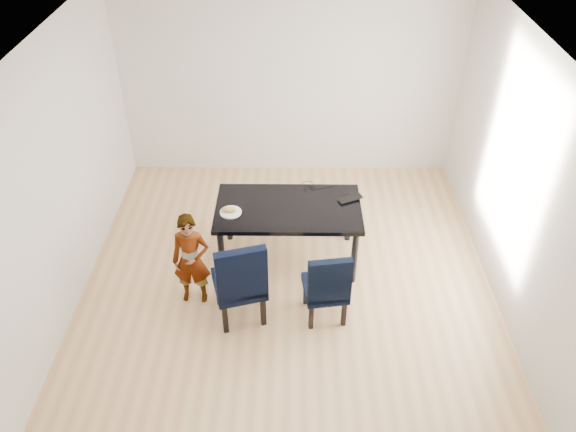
{
  "coord_description": "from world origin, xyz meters",
  "views": [
    {
      "loc": [
        0.05,
        -4.47,
        4.37
      ],
      "look_at": [
        0.0,
        0.2,
        0.85
      ],
      "focal_mm": 35.0,
      "sensor_mm": 36.0,
      "label": 1
    }
  ],
  "objects_px": {
    "chair_left": "(239,277)",
    "laptop": "(349,197)",
    "dining_table": "(288,234)",
    "plate": "(231,212)",
    "child": "(191,260)",
    "chair_right": "(325,283)"
  },
  "relations": [
    {
      "from": "chair_left",
      "to": "laptop",
      "type": "xyz_separation_m",
      "value": [
        1.16,
        1.06,
        0.25
      ]
    },
    {
      "from": "plate",
      "to": "laptop",
      "type": "bearing_deg",
      "value": 12.84
    },
    {
      "from": "plate",
      "to": "child",
      "type": "bearing_deg",
      "value": -124.57
    },
    {
      "from": "laptop",
      "to": "child",
      "type": "bearing_deg",
      "value": 2.55
    },
    {
      "from": "chair_right",
      "to": "plate",
      "type": "relative_size",
      "value": 3.74
    },
    {
      "from": "dining_table",
      "to": "chair_left",
      "type": "distance_m",
      "value": 1.01
    },
    {
      "from": "dining_table",
      "to": "child",
      "type": "bearing_deg",
      "value": -146.74
    },
    {
      "from": "laptop",
      "to": "dining_table",
      "type": "bearing_deg",
      "value": -8.9
    },
    {
      "from": "child",
      "to": "dining_table",
      "type": "bearing_deg",
      "value": 33.67
    },
    {
      "from": "child",
      "to": "laptop",
      "type": "distance_m",
      "value": 1.88
    },
    {
      "from": "dining_table",
      "to": "laptop",
      "type": "xyz_separation_m",
      "value": [
        0.67,
        0.18,
        0.39
      ]
    },
    {
      "from": "dining_table",
      "to": "child",
      "type": "distance_m",
      "value": 1.2
    },
    {
      "from": "dining_table",
      "to": "chair_left",
      "type": "relative_size",
      "value": 1.56
    },
    {
      "from": "plate",
      "to": "laptop",
      "type": "distance_m",
      "value": 1.33
    },
    {
      "from": "dining_table",
      "to": "laptop",
      "type": "distance_m",
      "value": 0.8
    },
    {
      "from": "plate",
      "to": "laptop",
      "type": "xyz_separation_m",
      "value": [
        1.3,
        0.3,
        0.0
      ]
    },
    {
      "from": "dining_table",
      "to": "plate",
      "type": "xyz_separation_m",
      "value": [
        -0.62,
        -0.11,
        0.38
      ]
    },
    {
      "from": "chair_left",
      "to": "laptop",
      "type": "height_order",
      "value": "chair_left"
    },
    {
      "from": "dining_table",
      "to": "laptop",
      "type": "height_order",
      "value": "laptop"
    },
    {
      "from": "child",
      "to": "chair_right",
      "type": "bearing_deg",
      "value": -8.65
    },
    {
      "from": "dining_table",
      "to": "chair_right",
      "type": "xyz_separation_m",
      "value": [
        0.38,
        -0.87,
        0.07
      ]
    },
    {
      "from": "chair_right",
      "to": "child",
      "type": "height_order",
      "value": "child"
    }
  ]
}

